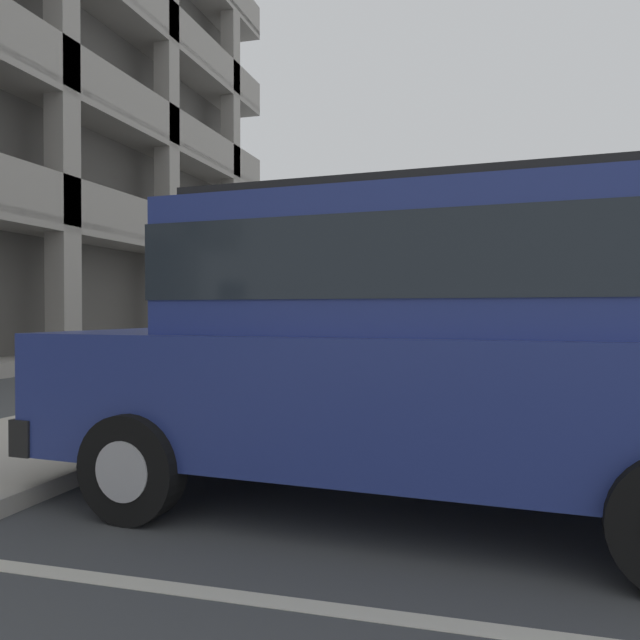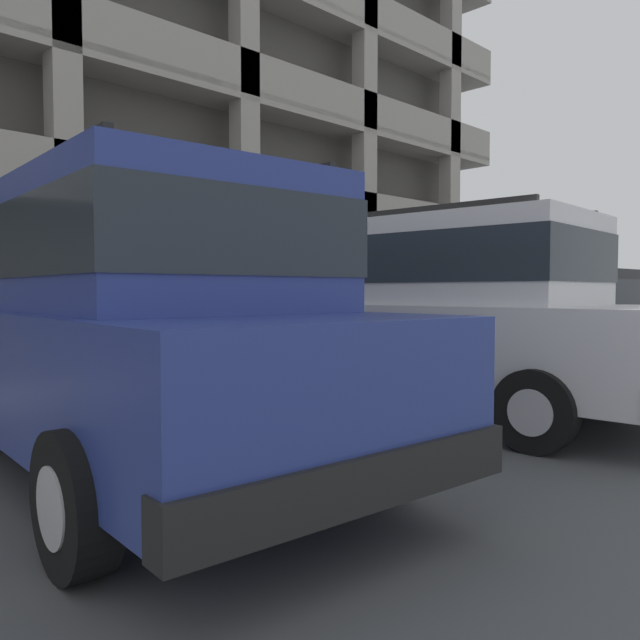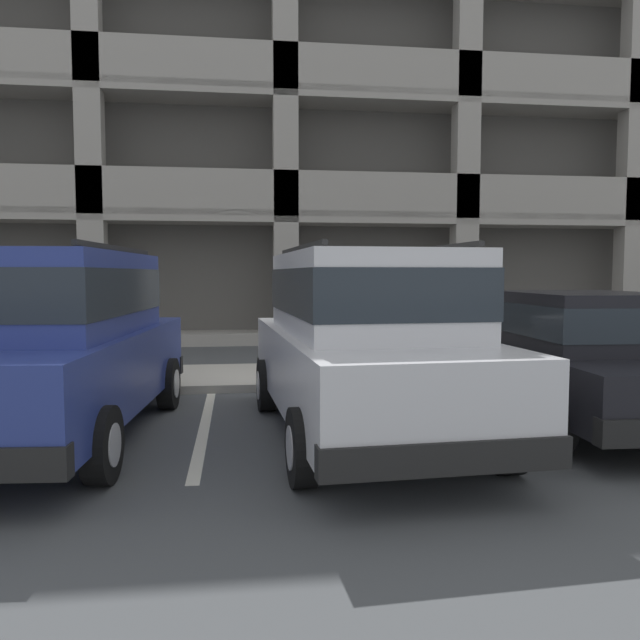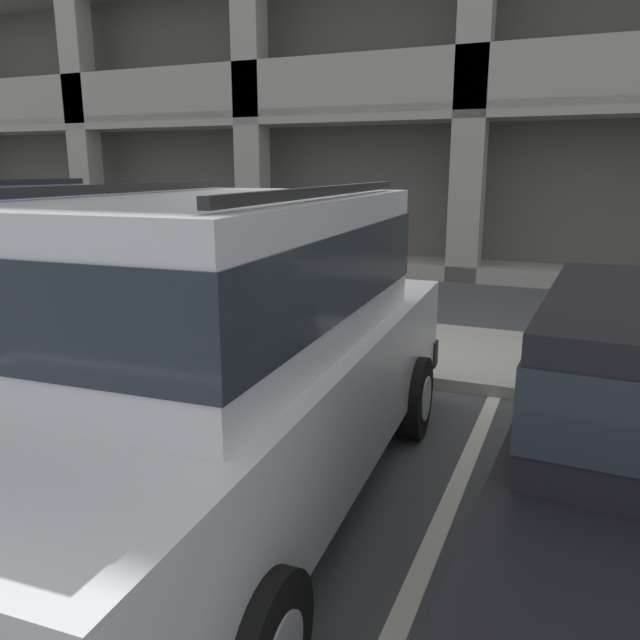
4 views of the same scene
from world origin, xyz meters
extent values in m
cube|color=#444749|center=(0.00, 0.00, -0.05)|extent=(80.00, 80.00, 0.10)
cube|color=#ADA89E|center=(0.00, 1.30, 0.06)|extent=(40.00, 2.20, 0.12)
cube|color=#606060|center=(-4.00, 1.30, 0.12)|extent=(0.03, 2.16, 0.00)
cube|color=#606060|center=(0.00, 1.30, 0.12)|extent=(0.03, 2.16, 0.00)
cube|color=#606060|center=(4.00, 1.30, 0.12)|extent=(0.03, 2.16, 0.00)
cube|color=silver|center=(-1.52, -1.40, 0.00)|extent=(0.12, 4.80, 0.01)
cube|color=silver|center=(1.52, -1.40, 0.00)|extent=(0.12, 4.80, 0.01)
cube|color=silver|center=(0.20, -2.44, 0.73)|extent=(2.09, 4.79, 0.80)
cube|color=silver|center=(0.20, -2.49, 1.55)|extent=(1.77, 3.00, 0.84)
cube|color=#232B33|center=(0.20, -2.49, 1.57)|extent=(1.80, 3.02, 0.46)
cube|color=black|center=(0.07, -0.13, 0.45)|extent=(1.88, 0.26, 0.24)
cube|color=black|center=(0.32, -4.74, 0.45)|extent=(1.88, 0.26, 0.24)
cube|color=silver|center=(0.64, -0.05, 0.81)|extent=(0.24, 0.04, 0.14)
cube|color=silver|center=(-0.50, -0.11, 0.81)|extent=(0.24, 0.04, 0.14)
cylinder|color=black|center=(1.02, -0.93, 0.33)|extent=(0.24, 0.67, 0.66)
cylinder|color=#B2B2B7|center=(1.02, -0.93, 0.33)|extent=(0.24, 0.37, 0.36)
cylinder|color=black|center=(-0.78, -1.03, 0.33)|extent=(0.24, 0.67, 0.66)
cylinder|color=#B2B2B7|center=(-0.78, -1.03, 0.33)|extent=(0.24, 0.37, 0.36)
cylinder|color=black|center=(1.18, -3.84, 0.33)|extent=(0.24, 0.67, 0.66)
cylinder|color=#B2B2B7|center=(1.18, -3.84, 0.33)|extent=(0.24, 0.37, 0.36)
cylinder|color=black|center=(-0.62, -3.94, 0.33)|extent=(0.24, 0.67, 0.66)
cylinder|color=#B2B2B7|center=(-0.62, -3.94, 0.33)|extent=(0.24, 0.37, 0.36)
cube|color=black|center=(0.89, -2.45, 2.01)|extent=(0.19, 2.62, 0.05)
cube|color=black|center=(-0.49, -2.52, 2.01)|extent=(0.19, 2.62, 0.05)
cube|color=navy|center=(-3.05, -2.13, 0.73)|extent=(2.21, 4.83, 0.80)
cube|color=navy|center=(-3.05, -2.18, 1.55)|extent=(1.85, 3.03, 0.84)
cube|color=#232B33|center=(-3.05, -2.18, 1.57)|extent=(1.87, 3.06, 0.46)
cube|color=black|center=(-2.86, 0.17, 0.45)|extent=(1.88, 0.31, 0.24)
cube|color=silver|center=(-2.29, 0.18, 0.81)|extent=(0.24, 0.05, 0.14)
cube|color=silver|center=(-3.43, 0.27, 0.81)|extent=(0.24, 0.05, 0.14)
cylinder|color=black|center=(-2.03, -0.75, 0.33)|extent=(0.25, 0.67, 0.66)
cylinder|color=#B2B2B7|center=(-2.03, -0.75, 0.33)|extent=(0.25, 0.38, 0.36)
cylinder|color=black|center=(-3.83, -0.61, 0.33)|extent=(0.25, 0.67, 0.66)
cylinder|color=#B2B2B7|center=(-3.83, -0.61, 0.33)|extent=(0.25, 0.38, 0.36)
cylinder|color=black|center=(-2.26, -3.65, 0.33)|extent=(0.25, 0.67, 0.66)
cylinder|color=#B2B2B7|center=(-2.26, -3.65, 0.33)|extent=(0.25, 0.38, 0.36)
cube|color=black|center=(-2.36, -2.23, 2.01)|extent=(0.26, 2.62, 0.05)
cube|color=black|center=(2.80, -2.02, 0.60)|extent=(1.88, 4.47, 0.60)
cube|color=black|center=(2.79, -2.32, 1.22)|extent=(1.58, 2.04, 0.64)
cube|color=#232B33|center=(2.79, -2.32, 1.24)|extent=(1.60, 2.06, 0.35)
cube|color=black|center=(2.89, 0.13, 0.42)|extent=(1.74, 0.23, 0.24)
cube|color=silver|center=(3.41, 0.16, 0.66)|extent=(0.24, 0.04, 0.14)
cube|color=silver|center=(2.36, 0.20, 0.66)|extent=(0.24, 0.04, 0.14)
cylinder|color=black|center=(3.69, -0.70, 0.30)|extent=(0.18, 0.61, 0.60)
cylinder|color=#B2B2B7|center=(3.69, -0.70, 0.30)|extent=(0.19, 0.34, 0.33)
cylinder|color=black|center=(2.02, -0.63, 0.30)|extent=(0.18, 0.61, 0.60)
cylinder|color=#B2B2B7|center=(2.02, -0.63, 0.30)|extent=(0.19, 0.34, 0.33)
cylinder|color=black|center=(1.91, -3.35, 0.30)|extent=(0.18, 0.61, 0.60)
cylinder|color=#B2B2B7|center=(1.91, -3.35, 0.30)|extent=(0.19, 0.34, 0.33)
cylinder|color=#47474C|center=(-0.13, 0.35, 0.69)|extent=(0.07, 0.07, 1.15)
cube|color=#47474C|center=(-0.13, 0.35, 1.30)|extent=(0.28, 0.06, 0.06)
cube|color=#424447|center=(-0.23, 0.35, 1.44)|extent=(0.15, 0.11, 0.22)
cylinder|color=#9EA8B2|center=(-0.23, 0.35, 1.55)|extent=(0.15, 0.11, 0.15)
cube|color=#B7B293|center=(-0.23, 0.29, 1.40)|extent=(0.08, 0.01, 0.08)
cube|color=#424447|center=(-0.03, 0.35, 1.44)|extent=(0.15, 0.11, 0.22)
cylinder|color=#9EA8B2|center=(-0.03, 0.35, 1.55)|extent=(0.15, 0.11, 0.15)
cube|color=#B7B293|center=(-0.03, 0.29, 1.40)|extent=(0.08, 0.01, 0.08)
cube|color=#54514D|center=(0.07, 11.82, 6.00)|extent=(31.36, 8.80, 12.00)
cube|color=gray|center=(0.07, 11.22, 0.15)|extent=(32.00, 10.00, 0.30)
cube|color=gray|center=(0.07, 11.22, 3.15)|extent=(32.00, 10.00, 0.30)
cube|color=gray|center=(0.07, 6.32, 3.70)|extent=(32.00, 0.20, 1.10)
cube|color=gray|center=(0.07, 11.22, 6.15)|extent=(32.00, 10.00, 0.30)
cube|color=gray|center=(0.07, 6.32, 6.70)|extent=(32.00, 0.20, 1.10)
cube|color=gray|center=(0.07, 11.22, 9.15)|extent=(32.00, 10.00, 0.30)
cube|color=gray|center=(-4.51, 6.47, 6.00)|extent=(0.60, 0.50, 12.00)
cube|color=gray|center=(0.07, 6.47, 6.00)|extent=(0.60, 0.50, 12.00)
cube|color=gray|center=(4.64, 6.47, 6.00)|extent=(0.60, 0.50, 12.00)
cube|color=gray|center=(9.21, 6.47, 6.00)|extent=(0.60, 0.50, 12.00)
camera|label=1|loc=(-7.12, -2.69, 1.27)|focal=35.00mm
camera|label=2|loc=(-5.18, -6.18, 1.26)|focal=35.00mm
camera|label=3|loc=(-1.14, -8.93, 1.75)|focal=35.00mm
camera|label=4|loc=(2.17, -5.60, 2.13)|focal=35.00mm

